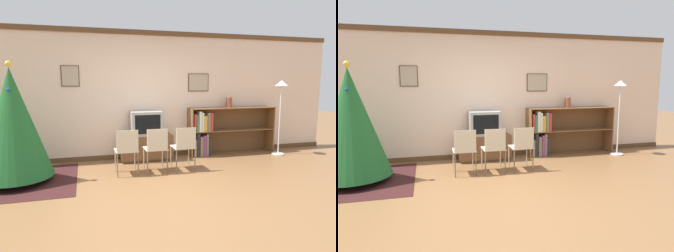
{
  "view_description": "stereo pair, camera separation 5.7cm",
  "coord_description": "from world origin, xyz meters",
  "views": [
    {
      "loc": [
        -1.16,
        -4.09,
        1.64
      ],
      "look_at": [
        0.32,
        1.22,
        0.82
      ],
      "focal_mm": 32.0,
      "sensor_mm": 36.0,
      "label": 1
    },
    {
      "loc": [
        -1.1,
        -4.11,
        1.64
      ],
      "look_at": [
        0.32,
        1.22,
        0.82
      ],
      "focal_mm": 32.0,
      "sensor_mm": 36.0,
      "label": 2
    }
  ],
  "objects": [
    {
      "name": "television",
      "position": [
        0.05,
        1.96,
        0.79
      ],
      "size": [
        0.63,
        0.43,
        0.49
      ],
      "color": "#9E9E99",
      "rests_on": "tv_console"
    },
    {
      "name": "ground_plane",
      "position": [
        0.0,
        0.0,
        0.0
      ],
      "size": [
        24.0,
        24.0,
        0.0
      ],
      "primitive_type": "plane",
      "color": "brown"
    },
    {
      "name": "folding_chair_left",
      "position": [
        -0.48,
        1.03,
        0.47
      ],
      "size": [
        0.4,
        0.4,
        0.82
      ],
      "color": "beige",
      "rests_on": "ground_plane"
    },
    {
      "name": "vase",
      "position": [
        1.98,
        2.04,
        1.18
      ],
      "size": [
        0.14,
        0.14,
        0.23
      ],
      "color": "brown",
      "rests_on": "bookshelf"
    },
    {
      "name": "standing_lamp",
      "position": [
        3.05,
        1.65,
        1.28
      ],
      "size": [
        0.28,
        0.28,
        1.67
      ],
      "color": "silver",
      "rests_on": "ground_plane"
    },
    {
      "name": "christmas_tree",
      "position": [
        -2.28,
        1.13,
        0.98
      ],
      "size": [
        1.18,
        1.18,
        1.96
      ],
      "color": "maroon",
      "rests_on": "area_rug"
    },
    {
      "name": "area_rug",
      "position": [
        -2.28,
        1.13,
        0.0
      ],
      "size": [
        1.89,
        1.86,
        0.01
      ],
      "color": "#381919",
      "rests_on": "ground_plane"
    },
    {
      "name": "folding_chair_center",
      "position": [
        0.05,
        1.03,
        0.47
      ],
      "size": [
        0.4,
        0.4,
        0.82
      ],
      "color": "beige",
      "rests_on": "ground_plane"
    },
    {
      "name": "folding_chair_right",
      "position": [
        0.58,
        1.03,
        0.47
      ],
      "size": [
        0.4,
        0.4,
        0.82
      ],
      "color": "beige",
      "rests_on": "ground_plane"
    },
    {
      "name": "bookshelf",
      "position": [
        1.69,
        2.01,
        0.52
      ],
      "size": [
        2.02,
        0.36,
        1.07
      ],
      "color": "brown",
      "rests_on": "ground_plane"
    },
    {
      "name": "wall_back",
      "position": [
        0.0,
        2.25,
        1.35
      ],
      "size": [
        9.18,
        0.11,
        2.7
      ],
      "color": "beige",
      "rests_on": "ground_plane"
    },
    {
      "name": "tv_console",
      "position": [
        0.05,
        1.96,
        0.27
      ],
      "size": [
        1.08,
        0.44,
        0.54
      ],
      "color": "#4C311E",
      "rests_on": "ground_plane"
    }
  ]
}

